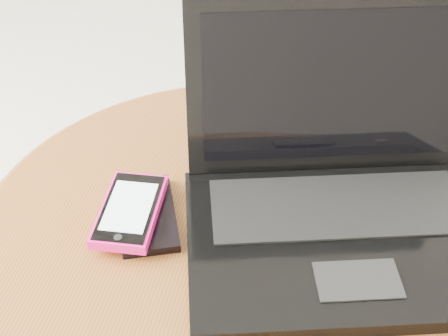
# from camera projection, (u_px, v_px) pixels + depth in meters

# --- Properties ---
(table) EXTENTS (0.62, 0.62, 0.49)m
(table) POSITION_uv_depth(u_px,v_px,m) (240.00, 290.00, 0.83)
(table) COLOR #4E2D17
(table) RESTS_ON ground
(laptop) EXTENTS (0.40, 0.37, 0.22)m
(laptop) POSITION_uv_depth(u_px,v_px,m) (340.00, 195.00, 0.75)
(laptop) COLOR black
(laptop) RESTS_ON table
(phone_black) EXTENTS (0.10, 0.13, 0.01)m
(phone_black) POSITION_uv_depth(u_px,v_px,m) (147.00, 214.00, 0.78)
(phone_black) COLOR black
(phone_black) RESTS_ON table
(phone_pink) EXTENTS (0.07, 0.12, 0.01)m
(phone_pink) POSITION_uv_depth(u_px,v_px,m) (130.00, 211.00, 0.76)
(phone_pink) COLOR #F91885
(phone_pink) RESTS_ON phone_black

